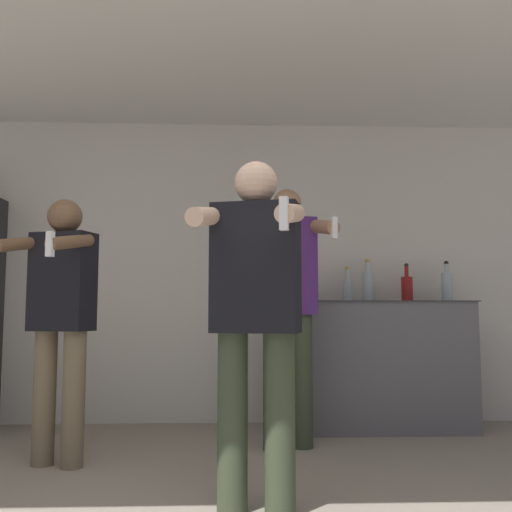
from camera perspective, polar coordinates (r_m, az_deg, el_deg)
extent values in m
cube|color=silver|center=(4.90, -5.08, -1.42)|extent=(7.00, 0.06, 2.55)
cube|color=silver|center=(3.73, -6.13, 20.78)|extent=(7.00, 3.56, 0.05)
cube|color=slate|center=(4.72, 12.01, -10.60)|extent=(1.43, 0.59, 1.00)
cube|color=#38383A|center=(4.70, 11.88, -4.48)|extent=(1.46, 0.62, 0.01)
cylinder|color=silver|center=(4.94, 18.56, -2.98)|extent=(0.09, 0.09, 0.23)
cylinder|color=silver|center=(4.95, 18.50, -1.16)|extent=(0.04, 0.04, 0.08)
sphere|color=black|center=(4.96, 18.49, -0.68)|extent=(0.04, 0.04, 0.04)
cylinder|color=silver|center=(4.71, 9.13, -3.47)|extent=(0.07, 0.07, 0.17)
cylinder|color=silver|center=(4.72, 9.11, -1.86)|extent=(0.03, 0.03, 0.10)
sphere|color=#B29933|center=(4.72, 9.10, -1.26)|extent=(0.04, 0.04, 0.04)
cylinder|color=silver|center=(4.75, 11.13, -3.06)|extent=(0.09, 0.09, 0.23)
cylinder|color=silver|center=(4.76, 11.09, -1.10)|extent=(0.04, 0.04, 0.09)
sphere|color=#B29933|center=(4.76, 11.08, -0.54)|extent=(0.04, 0.04, 0.04)
cylinder|color=maroon|center=(4.84, 14.86, -3.22)|extent=(0.09, 0.09, 0.20)
cylinder|color=maroon|center=(4.84, 14.82, -1.47)|extent=(0.03, 0.03, 0.10)
sphere|color=black|center=(4.85, 14.81, -0.90)|extent=(0.04, 0.04, 0.04)
cylinder|color=#38422D|center=(2.79, -2.37, -16.12)|extent=(0.14, 0.14, 0.82)
cylinder|color=#38422D|center=(2.74, 2.41, -16.30)|extent=(0.14, 0.14, 0.82)
cube|color=black|center=(2.73, 0.00, -1.19)|extent=(0.45, 0.30, 0.62)
sphere|color=beige|center=(2.79, 0.00, 7.31)|extent=(0.21, 0.21, 0.21)
cylinder|color=beige|center=(2.63, -5.00, 3.97)|extent=(0.18, 0.38, 0.15)
cylinder|color=beige|center=(2.54, 3.47, 4.29)|extent=(0.18, 0.38, 0.15)
cube|color=white|center=(2.37, 2.82, 4.26)|extent=(0.04, 0.04, 0.14)
cylinder|color=#75664C|center=(3.80, -20.39, -13.10)|extent=(0.13, 0.13, 0.80)
cylinder|color=#75664C|center=(3.69, -17.78, -13.42)|extent=(0.13, 0.13, 0.80)
cube|color=black|center=(3.71, -18.76, -2.44)|extent=(0.41, 0.31, 0.60)
sphere|color=brown|center=(3.75, -18.57, 3.78)|extent=(0.21, 0.21, 0.21)
cylinder|color=brown|center=(3.68, -22.57, 1.12)|extent=(0.19, 0.39, 0.14)
cylinder|color=brown|center=(3.47, -18.05, 1.34)|extent=(0.19, 0.39, 0.14)
cube|color=white|center=(3.32, -19.89, 1.13)|extent=(0.05, 0.05, 0.14)
cylinder|color=#38422D|center=(3.95, 1.80, -12.43)|extent=(0.15, 0.15, 0.90)
cylinder|color=#38422D|center=(4.02, 4.61, -12.29)|extent=(0.15, 0.15, 0.90)
cube|color=#4C236B|center=(3.97, 3.16, -0.97)|extent=(0.41, 0.29, 0.68)
sphere|color=#9E7051|center=(4.02, 3.13, 5.26)|extent=(0.20, 0.20, 0.20)
cylinder|color=#9E7051|center=(3.76, 1.67, 3.19)|extent=(0.20, 0.40, 0.16)
cylinder|color=#9E7051|center=(3.89, 6.58, 2.92)|extent=(0.20, 0.40, 0.16)
cube|color=white|center=(3.72, 7.80, 2.82)|extent=(0.04, 0.04, 0.14)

